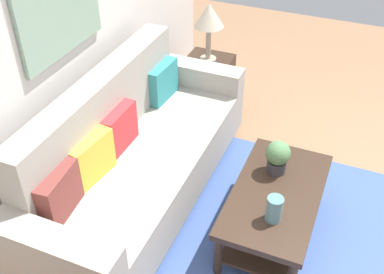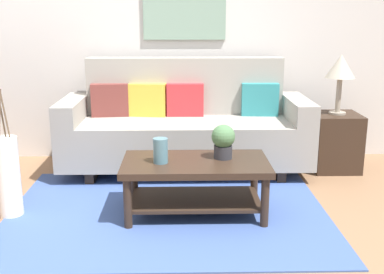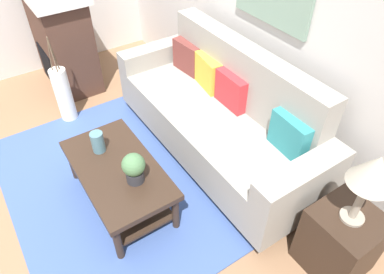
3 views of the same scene
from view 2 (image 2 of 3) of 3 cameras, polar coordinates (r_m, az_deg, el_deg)
ground_plane at (r=3.31m, az=-3.13°, el=-12.45°), size 8.90×8.90×0.00m
wall_back at (r=5.04m, az=-2.65°, el=12.82°), size 4.90×0.10×2.70m
area_rug at (r=3.76m, az=-2.91°, el=-8.91°), size 2.46×1.83×0.01m
couch at (r=4.63m, az=-0.80°, el=1.17°), size 2.34×0.84×1.08m
throw_pillow_maroon at (r=4.75m, az=-9.80°, el=4.38°), size 0.37×0.16×0.32m
throw_pillow_mustard at (r=4.71m, az=-5.34°, el=4.44°), size 0.37×0.17×0.32m
throw_pillow_crimson at (r=4.70m, az=-0.83°, el=4.48°), size 0.36×0.12×0.32m
throw_pillow_teal at (r=4.76m, az=8.12°, el=4.47°), size 0.37×0.14×0.32m
coffee_table at (r=3.62m, az=0.41°, el=-4.61°), size 1.10×0.60×0.43m
tabletop_vase at (r=3.52m, az=-3.78°, el=-1.64°), size 0.11×0.11×0.19m
potted_plant_tabletop at (r=3.62m, az=3.76°, el=-0.40°), size 0.18×0.18×0.26m
side_table at (r=4.89m, az=16.72°, el=-0.55°), size 0.44×0.44×0.56m
table_lamp at (r=4.76m, az=17.35°, el=7.78°), size 0.28×0.28×0.57m
floor_vase at (r=3.85m, az=-21.09°, el=-4.52°), size 0.17×0.17×0.62m
floor_vase_branch_a at (r=3.72m, az=-21.49°, el=2.65°), size 0.05×0.01×0.36m
floor_vase_branch_b at (r=3.74m, az=-21.84°, el=2.69°), size 0.03×0.04×0.36m
floor_vase_branch_c at (r=3.71m, az=-22.01°, el=2.58°), size 0.05×0.05×0.36m
framed_painting at (r=4.97m, az=-0.91°, el=15.49°), size 0.83×0.03×0.68m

